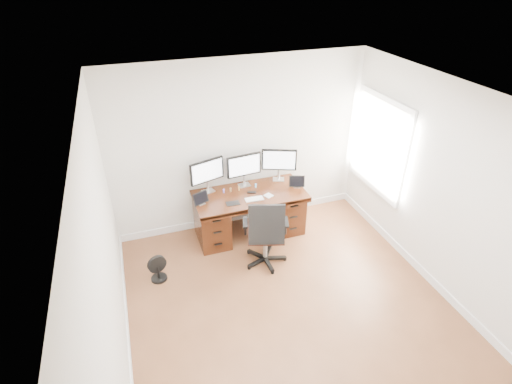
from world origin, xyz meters
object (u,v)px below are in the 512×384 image
object	(u,v)px
desk	(249,212)
monitor_center	(244,166)
office_chair	(266,243)
floor_fan	(158,269)
keyboard	(254,199)

from	to	relation	value
desk	monitor_center	xyz separation A→B (m)	(0.00, 0.24, 0.68)
desk	office_chair	bearing A→B (deg)	-90.97
floor_fan	keyboard	bearing A→B (deg)	-1.94
desk	floor_fan	xyz separation A→B (m)	(-1.52, -0.62, -0.22)
monitor_center	keyboard	world-z (taller)	monitor_center
office_chair	keyboard	distance (m)	0.70
office_chair	monitor_center	world-z (taller)	monitor_center
monitor_center	keyboard	size ratio (longest dim) A/B	2.01
keyboard	desk	bearing A→B (deg)	96.14
floor_fan	monitor_center	world-z (taller)	monitor_center
office_chair	monitor_center	bearing A→B (deg)	106.20
monitor_center	floor_fan	bearing A→B (deg)	-156.18
office_chair	monitor_center	distance (m)	1.25
office_chair	keyboard	bearing A→B (deg)	104.23
office_chair	keyboard	size ratio (longest dim) A/B	4.03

